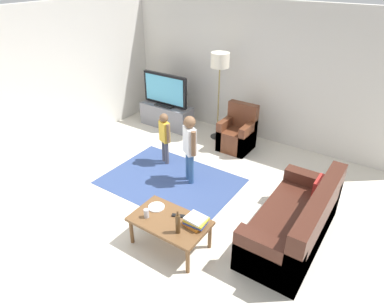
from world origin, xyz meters
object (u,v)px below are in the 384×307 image
Objects in this scene: tv_stand at (167,116)px; tv_remote at (178,216)px; bottle at (178,224)px; floor_lamp at (220,65)px; book_stack at (195,221)px; tv at (165,90)px; soda_can at (146,213)px; child_near_tv at (165,134)px; coffee_table at (170,223)px; couch at (297,224)px; armchair at (238,134)px; child_center at (190,144)px; plate at (156,207)px.

tv_stand is 7.06× the size of tv_remote.
bottle reaches higher than tv_remote.
book_stack is (1.43, -2.99, -1.06)m from floor_lamp.
bottle is at bearing -49.87° from tv.
soda_can is (0.83, -3.21, -1.06)m from floor_lamp.
coffee_table is at bearing -50.25° from child_near_tv.
floor_lamp reaches higher than bottle.
tv is at bearing 128.74° from coffee_table.
couch is at bearing -27.70° from tv.
tv reaches higher than couch.
armchair is at bearing 94.68° from soda_can.
floor_lamp is 3.61m from bottle.
floor_lamp reaches higher than book_stack.
tv is 1.10× the size of coffee_table.
bottle reaches higher than book_stack.
tv_stand is 3.70m from soda_can.
armchair reaches higher than tv_stand.
bottle is at bearing -60.15° from child_center.
child_near_tv is 8.17× the size of soda_can.
bottle is 0.58m from plate.
armchair reaches higher than couch.
soda_can is at bearing -55.85° from tv.
couch is at bearing -13.61° from child_near_tv.
armchair is 2.95m from coffee_table.
armchair is 2.81m from plate.
armchair is 0.90× the size of coffee_table.
book_stack is at bearing -42.37° from child_near_tv.
child_near_tv is 0.78m from child_center.
tv_remote is (-0.17, 0.24, -0.12)m from bottle.
tv_stand is at bearing -172.99° from floor_lamp.
coffee_table is (1.37, -1.64, -0.22)m from child_near_tv.
child_near_tv is at bearing 121.64° from soda_can.
tv is (-0.00, -0.02, 0.60)m from tv_stand.
coffee_table is (1.11, -3.09, -1.17)m from floor_lamp.
plate reaches higher than coffee_table.
tv_stand is at bearing 137.53° from child_center.
child_near_tv is 1.88m from plate.
tv_stand is at bearing 125.72° from plate.
bottle is (0.86, -1.51, -0.17)m from child_center.
tv_remote is 0.77× the size of plate.
soda_can reaches higher than plate.
tv_stand is 1.00× the size of child_center.
child_near_tv is 5.77× the size of tv_remote.
plate is at bearing 161.55° from coffee_table.
child_center is (0.46, -1.71, -0.82)m from floor_lamp.
coffee_table is 0.31m from bottle.
child_near_tv reaches higher than tv_stand.
tv reaches higher than armchair.
soda_can is at bearing -75.57° from floor_lamp.
tv_stand is 2.35m from child_center.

